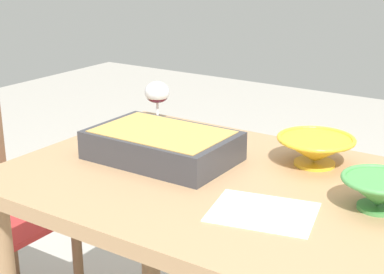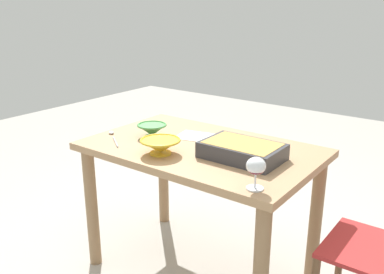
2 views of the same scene
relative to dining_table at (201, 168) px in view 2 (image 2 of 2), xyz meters
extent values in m
plane|color=#B2ADA3|center=(0.00, 0.00, -0.64)|extent=(8.00, 8.00, 0.00)
cube|color=tan|center=(0.00, 0.00, 0.11)|extent=(1.21, 0.76, 0.04)
cylinder|color=#93704E|center=(-0.54, -0.32, -0.27)|extent=(0.07, 0.07, 0.72)
cylinder|color=#93704E|center=(-0.54, 0.32, -0.27)|extent=(0.07, 0.07, 0.72)
cylinder|color=#93704E|center=(0.54, 0.32, -0.27)|extent=(0.07, 0.07, 0.72)
cube|color=#B22D2D|center=(0.89, 0.07, -0.20)|extent=(0.39, 0.40, 0.02)
cylinder|color=brown|center=(0.71, 0.25, -0.42)|extent=(0.04, 0.04, 0.43)
cylinder|color=white|center=(0.49, -0.30, 0.13)|extent=(0.07, 0.07, 0.01)
cylinder|color=white|center=(0.49, -0.30, 0.16)|extent=(0.01, 0.01, 0.06)
ellipsoid|color=white|center=(0.49, -0.30, 0.23)|extent=(0.08, 0.08, 0.07)
ellipsoid|color=#4C0A19|center=(0.49, -0.30, 0.21)|extent=(0.07, 0.07, 0.04)
cube|color=#38383D|center=(0.27, -0.03, 0.16)|extent=(0.38, 0.25, 0.08)
cube|color=tan|center=(0.27, -0.03, 0.19)|extent=(0.35, 0.22, 0.02)
cylinder|color=#4C994C|center=(-0.31, -0.04, 0.13)|extent=(0.09, 0.09, 0.01)
cone|color=#4C994C|center=(-0.31, -0.04, 0.16)|extent=(0.16, 0.16, 0.06)
torus|color=#4C994C|center=(-0.31, -0.04, 0.19)|extent=(0.17, 0.17, 0.01)
cylinder|color=yellow|center=(-0.09, -0.22, 0.13)|extent=(0.11, 0.11, 0.01)
cone|color=yellow|center=(-0.09, -0.22, 0.16)|extent=(0.20, 0.20, 0.06)
torus|color=yellow|center=(-0.09, -0.22, 0.20)|extent=(0.20, 0.20, 0.01)
cylinder|color=silver|center=(-0.40, -0.23, 0.13)|extent=(0.15, 0.11, 0.01)
ellipsoid|color=silver|center=(-0.54, -0.13, 0.13)|extent=(0.05, 0.05, 0.01)
cube|color=white|center=(-0.11, 0.12, 0.13)|extent=(0.26, 0.22, 0.00)
camera|label=1|loc=(-0.61, 1.15, 0.67)|focal=53.79mm
camera|label=2|loc=(1.21, -1.70, 0.85)|focal=39.20mm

